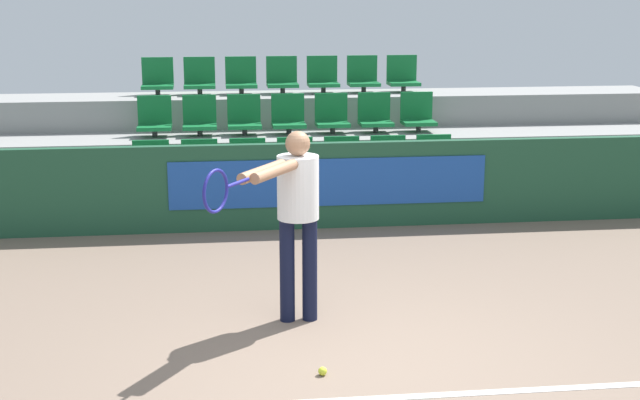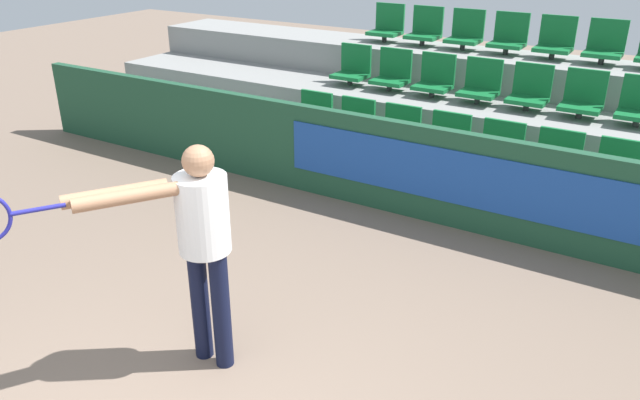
{
  "view_description": "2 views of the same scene",
  "coord_description": "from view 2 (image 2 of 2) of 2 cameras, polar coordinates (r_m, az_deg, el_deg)",
  "views": [
    {
      "loc": [
        -1.01,
        -6.07,
        2.83
      ],
      "look_at": [
        -0.02,
        2.13,
        0.84
      ],
      "focal_mm": 50.0,
      "sensor_mm": 36.0,
      "label": 1
    },
    {
      "loc": [
        2.27,
        -1.56,
        2.96
      ],
      "look_at": [
        -0.3,
        2.63,
        0.73
      ],
      "focal_mm": 35.0,
      "sensor_mm": 36.0,
      "label": 2
    }
  ],
  "objects": [
    {
      "name": "barrier_wall",
      "position": [
        6.66,
        9.31,
        2.48
      ],
      "size": [
        11.62,
        0.14,
        1.03
      ],
      "color": "#1E4C33",
      "rests_on": "ground"
    },
    {
      "name": "stadium_chair_0",
      "position": [
        8.0,
        -0.65,
        7.57
      ],
      "size": [
        0.45,
        0.37,
        0.54
      ],
      "color": "#333333",
      "rests_on": "bleacher_tier_front"
    },
    {
      "name": "stadium_chair_6",
      "position": [
        6.9,
        25.63,
        2.32
      ],
      "size": [
        0.45,
        0.37,
        0.54
      ],
      "color": "#333333",
      "rests_on": "bleacher_tier_front"
    },
    {
      "name": "bleacher_tier_middle",
      "position": [
        8.14,
        13.72,
        5.54
      ],
      "size": [
        11.22,
        1.03,
        0.86
      ],
      "color": "gray",
      "rests_on": "ground"
    },
    {
      "name": "stadium_chair_2",
      "position": [
        7.46,
        7.24,
        6.12
      ],
      "size": [
        0.45,
        0.37,
        0.54
      ],
      "color": "#333333",
      "rests_on": "bleacher_tier_front"
    },
    {
      "name": "stadium_chair_3",
      "position": [
        7.25,
        11.56,
        5.27
      ],
      "size": [
        0.45,
        0.37,
        0.54
      ],
      "color": "#333333",
      "rests_on": "bleacher_tier_front"
    },
    {
      "name": "bleacher_tier_back",
      "position": [
        9.03,
        15.99,
        8.57
      ],
      "size": [
        11.22,
        1.03,
        1.29
      ],
      "color": "gray",
      "rests_on": "ground"
    },
    {
      "name": "stadium_chair_4",
      "position": [
        7.09,
        16.1,
        4.35
      ],
      "size": [
        0.45,
        0.37,
        0.54
      ],
      "color": "#333333",
      "rests_on": "bleacher_tier_front"
    },
    {
      "name": "stadium_chair_13",
      "position": [
        7.77,
        27.23,
        7.66
      ],
      "size": [
        0.45,
        0.37,
        0.54
      ],
      "color": "#333333",
      "rests_on": "bleacher_tier_middle"
    },
    {
      "name": "stadium_chair_1",
      "position": [
        7.71,
        3.16,
        6.88
      ],
      "size": [
        0.45,
        0.37,
        0.54
      ],
      "color": "#333333",
      "rests_on": "bleacher_tier_front"
    },
    {
      "name": "stadium_chair_11",
      "position": [
        7.93,
        18.62,
        9.39
      ],
      "size": [
        0.45,
        0.37,
        0.54
      ],
      "color": "#333333",
      "rests_on": "bleacher_tier_middle"
    },
    {
      "name": "stadium_chair_15",
      "position": [
        9.35,
        9.58,
        15.12
      ],
      "size": [
        0.45,
        0.37,
        0.54
      ],
      "color": "#333333",
      "rests_on": "bleacher_tier_back"
    },
    {
      "name": "stadium_chair_12",
      "position": [
        7.83,
        22.89,
        8.56
      ],
      "size": [
        0.45,
        0.37,
        0.54
      ],
      "color": "#333333",
      "rests_on": "bleacher_tier_middle"
    },
    {
      "name": "stadium_chair_14",
      "position": [
        9.59,
        6.15,
        15.53
      ],
      "size": [
        0.45,
        0.37,
        0.54
      ],
      "color": "#333333",
      "rests_on": "bleacher_tier_back"
    },
    {
      "name": "stadium_chair_5",
      "position": [
        6.97,
        20.81,
        3.36
      ],
      "size": [
        0.45,
        0.37,
        0.54
      ],
      "color": "#333333",
      "rests_on": "bleacher_tier_front"
    },
    {
      "name": "tennis_player",
      "position": [
        4.22,
        -11.47,
        -3.06
      ],
      "size": [
        0.96,
        1.38,
        1.66
      ],
      "rotation": [
        0.0,
        0.0,
        -0.58
      ],
      "color": "black",
      "rests_on": "ground"
    },
    {
      "name": "stadium_chair_10",
      "position": [
        8.08,
        14.46,
        10.15
      ],
      "size": [
        0.45,
        0.37,
        0.54
      ],
      "color": "#333333",
      "rests_on": "bleacher_tier_middle"
    },
    {
      "name": "stadium_chair_19",
      "position": [
        8.74,
        24.59,
        12.7
      ],
      "size": [
        0.45,
        0.37,
        0.54
      ],
      "color": "#333333",
      "rests_on": "bleacher_tier_back"
    },
    {
      "name": "bleacher_tier_front",
      "position": [
        7.29,
        10.93,
        1.78
      ],
      "size": [
        11.22,
        1.03,
        0.43
      ],
      "color": "gray",
      "rests_on": "ground"
    },
    {
      "name": "stadium_chair_18",
      "position": [
        8.84,
        20.69,
        13.42
      ],
      "size": [
        0.45,
        0.37,
        0.54
      ],
      "color": "#333333",
      "rests_on": "bleacher_tier_back"
    },
    {
      "name": "stadium_chair_9",
      "position": [
        8.27,
        10.46,
        10.82
      ],
      "size": [
        0.45,
        0.37,
        0.54
      ],
      "color": "#333333",
      "rests_on": "bleacher_tier_middle"
    },
    {
      "name": "stadium_chair_17",
      "position": [
        8.97,
        16.87,
        14.06
      ],
      "size": [
        0.45,
        0.37,
        0.54
      ],
      "color": "#333333",
      "rests_on": "bleacher_tier_back"
    },
    {
      "name": "stadium_chair_8",
      "position": [
        8.49,
        6.63,
        11.41
      ],
      "size": [
        0.45,
        0.37,
        0.54
      ],
      "color": "#333333",
      "rests_on": "bleacher_tier_middle"
    },
    {
      "name": "stadium_chair_7",
      "position": [
        8.76,
        3.01,
        11.93
      ],
      "size": [
        0.45,
        0.37,
        0.54
      ],
      "color": "#333333",
      "rests_on": "bleacher_tier_middle"
    },
    {
      "name": "stadium_chair_16",
      "position": [
        9.14,
        13.16,
        14.63
      ],
      "size": [
        0.45,
        0.37,
        0.54
      ],
      "color": "#333333",
      "rests_on": "bleacher_tier_back"
    }
  ]
}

